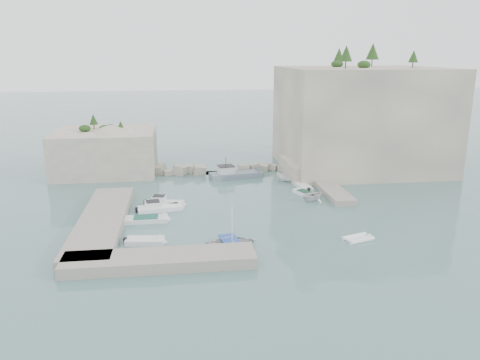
{
  "coord_description": "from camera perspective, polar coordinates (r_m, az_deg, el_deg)",
  "views": [
    {
      "loc": [
        -7.73,
        -53.49,
        19.39
      ],
      "look_at": [
        0.0,
        6.0,
        3.0
      ],
      "focal_mm": 35.0,
      "sensor_mm": 36.0,
      "label": 1
    }
  ],
  "objects": [
    {
      "name": "work_boat",
      "position": [
        75.11,
        -0.51,
        0.32
      ],
      "size": [
        9.49,
        4.29,
        2.2
      ],
      "primitive_type": null,
      "rotation": [
        0.0,
        0.0,
        0.18
      ],
      "color": "slate",
      "rests_on": "ground"
    },
    {
      "name": "rowboat",
      "position": [
        48.74,
        -0.97,
        -8.17
      ],
      "size": [
        5.88,
        4.68,
        1.09
      ],
      "primitive_type": "imported",
      "rotation": [
        0.0,
        0.0,
        1.76
      ],
      "color": "silver",
      "rests_on": "ground"
    },
    {
      "name": "tender_east_c",
      "position": [
        69.99,
        7.65,
        -0.94
      ],
      "size": [
        2.15,
        5.06,
        0.7
      ],
      "primitive_type": null,
      "rotation": [
        0.0,
        0.0,
        1.69
      ],
      "color": "silver",
      "rests_on": "ground"
    },
    {
      "name": "rowboat_mast",
      "position": [
        47.75,
        -0.98,
        -5.25
      ],
      "size": [
        0.1,
        0.1,
        4.2
      ],
      "primitive_type": "cylinder",
      "color": "white",
      "rests_on": "rowboat"
    },
    {
      "name": "inflatable_dinghy",
      "position": [
        52.01,
        14.18,
        -7.1
      ],
      "size": [
        3.7,
        2.59,
        0.44
      ],
      "primitive_type": null,
      "rotation": [
        0.0,
        0.0,
        0.31
      ],
      "color": "white",
      "rests_on": "ground"
    },
    {
      "name": "quay_west",
      "position": [
        56.54,
        -16.45,
        -4.84
      ],
      "size": [
        5.0,
        24.0,
        1.1
      ],
      "primitive_type": "cube",
      "color": "#9E9689",
      "rests_on": "ground"
    },
    {
      "name": "tender_east_a",
      "position": [
        64.23,
        8.82,
        -2.48
      ],
      "size": [
        4.68,
        4.43,
        1.94
      ],
      "primitive_type": "imported",
      "rotation": [
        0.0,
        0.0,
        2.0
      ],
      "color": "silver",
      "rests_on": "ground"
    },
    {
      "name": "motorboat_e",
      "position": [
        50.61,
        -11.5,
        -7.57
      ],
      "size": [
        4.53,
        2.28,
        0.7
      ],
      "primitive_type": null,
      "rotation": [
        0.0,
        0.0,
        -0.12
      ],
      "color": "silver",
      "rests_on": "ground"
    },
    {
      "name": "ground",
      "position": [
        57.42,
        0.77,
        -4.46
      ],
      "size": [
        400.0,
        400.0,
        0.0
      ],
      "primitive_type": "plane",
      "color": "slate",
      "rests_on": "ground"
    },
    {
      "name": "vegetation",
      "position": [
        82.0,
        11.09,
        13.98
      ],
      "size": [
        53.48,
        13.88,
        13.4
      ],
      "color": "#1E4219",
      "rests_on": "ground"
    },
    {
      "name": "motorboat_b",
      "position": [
        60.48,
        -9.74,
        -3.65
      ],
      "size": [
        6.34,
        2.92,
        1.4
      ],
      "primitive_type": null,
      "rotation": [
        0.0,
        0.0,
        0.16
      ],
      "color": "white",
      "rests_on": "ground"
    },
    {
      "name": "motorboat_a",
      "position": [
        62.3,
        -9.15,
        -3.06
      ],
      "size": [
        5.73,
        2.73,
        1.4
      ],
      "primitive_type": null,
      "rotation": [
        0.0,
        0.0,
        -0.21
      ],
      "color": "silver",
      "rests_on": "ground"
    },
    {
      "name": "cliff_terrace",
      "position": [
        76.62,
        8.52,
        1.41
      ],
      "size": [
        8.0,
        10.0,
        2.5
      ],
      "primitive_type": "cube",
      "color": "beige",
      "rests_on": "ground"
    },
    {
      "name": "tender_east_d",
      "position": [
        73.16,
        5.96,
        -0.17
      ],
      "size": [
        4.34,
        3.19,
        1.58
      ],
      "primitive_type": "imported",
      "rotation": [
        0.0,
        0.0,
        1.11
      ],
      "color": "white",
      "rests_on": "ground"
    },
    {
      "name": "breakwater",
      "position": [
        78.06,
        -2.24,
        1.42
      ],
      "size": [
        28.0,
        3.0,
        1.4
      ],
      "primitive_type": "cube",
      "color": "beige",
      "rests_on": "ground"
    },
    {
      "name": "tender_east_b",
      "position": [
        66.42,
        7.78,
        -1.84
      ],
      "size": [
        2.74,
        4.22,
        0.7
      ],
      "primitive_type": null,
      "rotation": [
        0.0,
        0.0,
        1.95
      ],
      "color": "white",
      "rests_on": "ground"
    },
    {
      "name": "cliff_east",
      "position": [
        83.15,
        14.48,
        7.28
      ],
      "size": [
        26.0,
        22.0,
        17.0
      ],
      "primitive_type": "cube",
      "color": "beige",
      "rests_on": "ground"
    },
    {
      "name": "ledge_east",
      "position": [
        69.59,
        10.66,
        -0.83
      ],
      "size": [
        3.0,
        16.0,
        0.8
      ],
      "primitive_type": "cube",
      "color": "#9E9689",
      "rests_on": "ground"
    },
    {
      "name": "quay_south",
      "position": [
        45.17,
        -9.74,
        -9.61
      ],
      "size": [
        18.0,
        4.0,
        1.1
      ],
      "primitive_type": "cube",
      "color": "#9E9689",
      "rests_on": "ground"
    },
    {
      "name": "outcrop_west",
      "position": [
        81.02,
        -15.99,
        3.37
      ],
      "size": [
        16.0,
        14.0,
        7.0
      ],
      "primitive_type": "cube",
      "color": "beige",
      "rests_on": "ground"
    },
    {
      "name": "motorboat_c",
      "position": [
        56.82,
        -11.37,
        -4.99
      ],
      "size": [
        5.61,
        2.09,
        0.7
      ],
      "primitive_type": null,
      "rotation": [
        0.0,
        0.0,
        0.01
      ],
      "color": "silver",
      "rests_on": "ground"
    }
  ]
}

